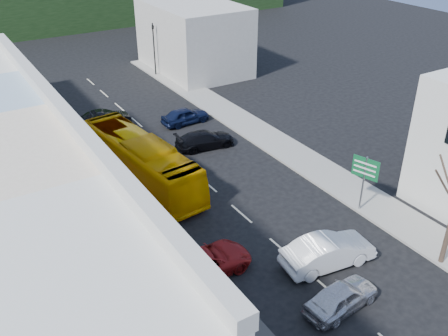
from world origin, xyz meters
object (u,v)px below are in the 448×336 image
at_px(bus, 140,162).
at_px(direction_sign, 363,185).
at_px(car_white, 328,254).
at_px(car_red, 206,261).
at_px(pedestrian_left, 107,252).
at_px(car_silver, 341,296).
at_px(traffic_signal, 154,50).

relative_size(bus, direction_sign, 3.16).
xyz_separation_m(car_white, car_red, (-5.62, 2.73, 0.00)).
bearing_deg(direction_sign, pedestrian_left, 150.67).
relative_size(car_silver, pedestrian_left, 2.59).
bearing_deg(bus, traffic_signal, 56.22).
height_order(car_red, pedestrian_left, pedestrian_left).
relative_size(car_white, pedestrian_left, 2.59).
relative_size(car_white, direction_sign, 1.20).
height_order(car_silver, car_red, same).
bearing_deg(direction_sign, car_red, 162.14).
distance_m(car_silver, car_white, 3.10).
distance_m(pedestrian_left, traffic_signal, 30.83).
xyz_separation_m(bus, pedestrian_left, (-4.92, -7.08, -0.55)).
relative_size(bus, car_silver, 2.64).
height_order(car_silver, car_white, same).
bearing_deg(car_white, bus, 27.63).
height_order(car_silver, direction_sign, direction_sign).
height_order(bus, direction_sign, direction_sign).
xyz_separation_m(pedestrian_left, traffic_signal, (15.04, 26.85, 1.73)).
xyz_separation_m(car_silver, traffic_signal, (6.91, 35.24, 2.03)).
bearing_deg(traffic_signal, bus, 45.89).
bearing_deg(direction_sign, car_silver, -158.76).
relative_size(car_silver, direction_sign, 1.20).
bearing_deg(direction_sign, traffic_signal, 71.49).
distance_m(bus, car_silver, 15.81).
height_order(direction_sign, traffic_signal, traffic_signal).
bearing_deg(traffic_signal, car_red, 52.83).
bearing_deg(car_white, traffic_signal, -2.18).
distance_m(car_white, direction_sign, 5.87).
relative_size(bus, car_red, 2.52).
bearing_deg(bus, car_red, -101.40).
xyz_separation_m(bus, car_white, (4.79, -12.79, -0.85)).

